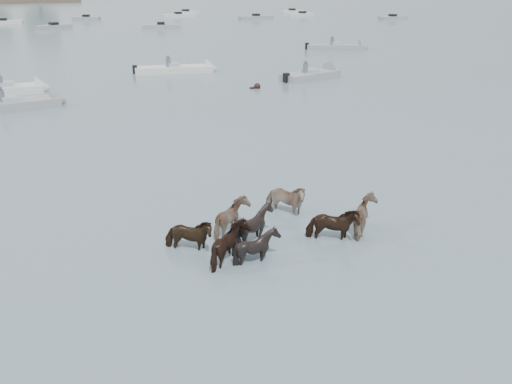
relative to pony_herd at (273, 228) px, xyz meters
name	(u,v)px	position (x,y,z in m)	size (l,w,h in m)	color
ground	(270,238)	(-0.03, 0.14, -0.37)	(400.00, 400.00, 0.00)	#4B616D
pony_herd	(273,228)	(0.00, 0.00, 0.00)	(6.55, 3.97, 1.27)	black
swimming_pony	(257,87)	(8.07, 20.10, -0.27)	(0.72, 0.44, 0.44)	black
motorboat_a	(20,89)	(-6.16, 24.67, -0.14)	(4.82, 1.81, 1.92)	silver
motorboat_b	(26,104)	(-5.98, 20.16, -0.15)	(5.87, 2.15, 1.92)	gray
motorboat_c	(185,69)	(5.46, 27.91, -0.15)	(6.45, 2.68, 1.92)	silver
motorboat_d	(318,75)	(13.62, 21.89, -0.15)	(5.22, 2.81, 1.92)	gray
motorboat_e	(344,47)	(23.48, 34.42, -0.15)	(6.22, 3.81, 1.92)	gray
distant_flotilla	(51,22)	(-1.05, 76.16, -0.11)	(107.14, 29.12, 0.93)	silver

